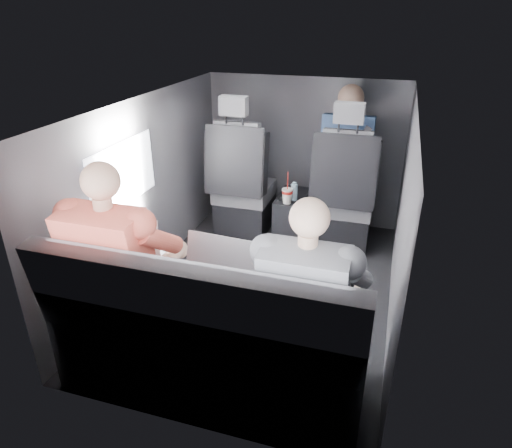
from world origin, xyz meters
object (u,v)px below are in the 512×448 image
(center_console, at_px, (292,216))
(soda_cup, at_px, (287,195))
(water_bottle, at_px, (294,192))
(passenger_rear_left, at_px, (126,268))
(front_seat_left, at_px, (242,191))
(passenger_rear_right, at_px, (309,303))
(rear_bench, at_px, (207,347))
(laptop_black, at_px, (322,282))
(passenger_front_right, at_px, (346,153))
(laptop_silver, at_px, (230,266))
(front_seat_right, at_px, (343,203))
(laptop_white, at_px, (138,251))

(center_console, xyz_separation_m, soda_cup, (-0.01, -0.18, 0.27))
(center_console, relative_size, water_bottle, 2.86)
(passenger_rear_left, bearing_deg, front_seat_left, 88.85)
(water_bottle, relative_size, passenger_rear_right, 0.14)
(rear_bench, relative_size, passenger_rear_right, 1.34)
(front_seat_left, distance_m, laptop_black, 1.92)
(center_console, bearing_deg, laptop_black, -72.37)
(water_bottle, relative_size, passenger_front_right, 0.19)
(laptop_silver, bearing_deg, passenger_rear_right, -20.85)
(rear_bench, xyz_separation_m, laptop_black, (0.53, 0.27, 0.33))
(laptop_silver, bearing_deg, center_console, 91.10)
(soda_cup, distance_m, passenger_front_right, 0.64)
(front_seat_right, relative_size, soda_cup, 4.59)
(front_seat_left, relative_size, laptop_silver, 3.07)
(center_console, relative_size, laptop_white, 0.99)
(front_seat_right, relative_size, laptop_white, 2.60)
(laptop_silver, height_order, passenger_front_right, passenger_front_right)
(passenger_front_right, bearing_deg, rear_bench, -100.75)
(laptop_black, bearing_deg, passenger_rear_left, -170.21)
(water_bottle, distance_m, laptop_white, 1.66)
(laptop_white, bearing_deg, passenger_front_right, 63.57)
(front_seat_left, relative_size, center_console, 2.64)
(laptop_silver, distance_m, passenger_rear_right, 0.50)
(rear_bench, xyz_separation_m, passenger_front_right, (0.41, 2.16, 0.45))
(laptop_black, bearing_deg, center_console, 107.63)
(soda_cup, bearing_deg, laptop_white, -109.32)
(passenger_rear_left, bearing_deg, passenger_front_right, 66.53)
(laptop_white, bearing_deg, water_bottle, 69.98)
(water_bottle, relative_size, passenger_rear_left, 0.13)
(rear_bench, height_order, water_bottle, rear_bench)
(front_seat_right, relative_size, passenger_rear_right, 1.06)
(rear_bench, relative_size, soda_cup, 5.80)
(front_seat_right, height_order, laptop_white, front_seat_right)
(center_console, height_order, rear_bench, rear_bench)
(rear_bench, xyz_separation_m, laptop_white, (-0.53, 0.28, 0.33))
(laptop_white, xyz_separation_m, laptop_black, (1.06, -0.01, -0.00))
(front_seat_left, distance_m, soda_cup, 0.47)
(laptop_white, bearing_deg, passenger_rear_left, -77.98)
(front_seat_right, xyz_separation_m, laptop_black, (0.08, -1.63, 0.24))
(rear_bench, distance_m, soda_cup, 1.77)
(rear_bench, distance_m, laptop_white, 0.68)
(laptop_silver, distance_m, passenger_front_right, 1.93)
(center_console, bearing_deg, front_seat_right, -5.07)
(front_seat_right, height_order, center_console, front_seat_right)
(front_seat_right, relative_size, passenger_front_right, 1.40)
(soda_cup, height_order, passenger_rear_left, passenger_rear_left)
(center_console, height_order, laptop_silver, laptop_silver)
(soda_cup, xyz_separation_m, passenger_rear_left, (-0.48, -1.67, 0.17))
(soda_cup, distance_m, laptop_silver, 1.50)
(front_seat_left, bearing_deg, soda_cup, -17.40)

